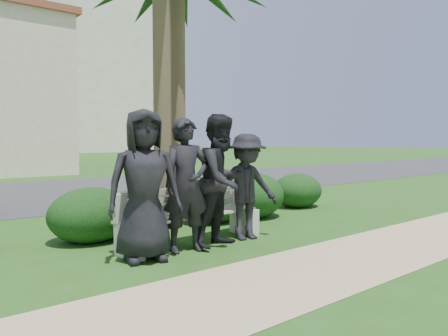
{
  "coord_description": "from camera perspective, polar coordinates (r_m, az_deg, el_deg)",
  "views": [
    {
      "loc": [
        -4.41,
        -5.03,
        1.53
      ],
      "look_at": [
        0.6,
        1.0,
        1.03
      ],
      "focal_mm": 35.0,
      "sensor_mm": 36.0,
      "label": 1
    }
  ],
  "objects": [
    {
      "name": "hotel_tower",
      "position": [
        63.9,
        -22.95,
        14.07
      ],
      "size": [
        26.0,
        18.0,
        37.3
      ],
      "color": "beige",
      "rests_on": "ground"
    },
    {
      "name": "hedge_f",
      "position": [
        10.17,
        9.57,
        -2.79
      ],
      "size": [
        1.23,
        1.02,
        0.8
      ],
      "primitive_type": "ellipsoid",
      "color": "black",
      "rests_on": "ground"
    },
    {
      "name": "park_bench",
      "position": [
        6.49,
        -4.24,
        -6.73
      ],
      "size": [
        2.34,
        0.68,
        0.81
      ],
      "rotation": [
        0.0,
        0.0,
        0.07
      ],
      "color": "#ACA190",
      "rests_on": "ground"
    },
    {
      "name": "footpath",
      "position": [
        5.68,
        13.85,
        -12.12
      ],
      "size": [
        30.0,
        1.6,
        0.01
      ],
      "primitive_type": "cube",
      "color": "tan",
      "rests_on": "ground"
    },
    {
      "name": "hedge_e",
      "position": [
        8.68,
        3.56,
        -3.43
      ],
      "size": [
        1.42,
        1.17,
        0.93
      ],
      "primitive_type": "ellipsoid",
      "color": "black",
      "rests_on": "ground"
    },
    {
      "name": "hedge_b",
      "position": [
        6.95,
        -16.97,
        -5.68
      ],
      "size": [
        1.3,
        1.08,
        0.85
      ],
      "primitive_type": "ellipsoid",
      "color": "black",
      "rests_on": "ground"
    },
    {
      "name": "man_c",
      "position": [
        6.28,
        -0.28,
        -1.64
      ],
      "size": [
        1.09,
        0.94,
        1.91
      ],
      "primitive_type": "imported",
      "rotation": [
        0.0,
        0.0,
        0.27
      ],
      "color": "black",
      "rests_on": "ground"
    },
    {
      "name": "ground",
      "position": [
        6.86,
        1.51,
        -9.25
      ],
      "size": [
        160.0,
        160.0,
        0.0
      ],
      "primitive_type": "plane",
      "color": "#284D16",
      "rests_on": "ground"
    },
    {
      "name": "asphalt_street",
      "position": [
        13.84,
        -20.89,
        -2.95
      ],
      "size": [
        160.0,
        8.0,
        0.01
      ],
      "primitive_type": "cube",
      "color": "#2D2D30",
      "rests_on": "ground"
    },
    {
      "name": "man_a",
      "position": [
        5.62,
        -10.38,
        -2.21
      ],
      "size": [
        1.07,
        0.85,
        1.93
      ],
      "primitive_type": "imported",
      "rotation": [
        0.0,
        0.0,
        -0.27
      ],
      "color": "black",
      "rests_on": "ground"
    },
    {
      "name": "hedge_c",
      "position": [
        7.29,
        -11.52,
        -5.52
      ],
      "size": [
        1.17,
        0.96,
        0.76
      ],
      "primitive_type": "ellipsoid",
      "color": "black",
      "rests_on": "ground"
    },
    {
      "name": "hedge_d",
      "position": [
        8.23,
        -1.2,
        -3.9
      ],
      "size": [
        1.38,
        1.14,
        0.9
      ],
      "primitive_type": "ellipsoid",
      "color": "black",
      "rests_on": "ground"
    },
    {
      "name": "man_d",
      "position": [
        6.73,
        2.96,
        -2.46
      ],
      "size": [
        1.15,
        0.8,
        1.63
      ],
      "primitive_type": "imported",
      "rotation": [
        0.0,
        0.0,
        -0.2
      ],
      "color": "black",
      "rests_on": "ground"
    },
    {
      "name": "man_b",
      "position": [
        6.0,
        -4.93,
        -2.24
      ],
      "size": [
        0.74,
        0.56,
        1.84
      ],
      "primitive_type": "imported",
      "rotation": [
        0.0,
        0.0,
        -0.19
      ],
      "color": "black",
      "rests_on": "ground"
    }
  ]
}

